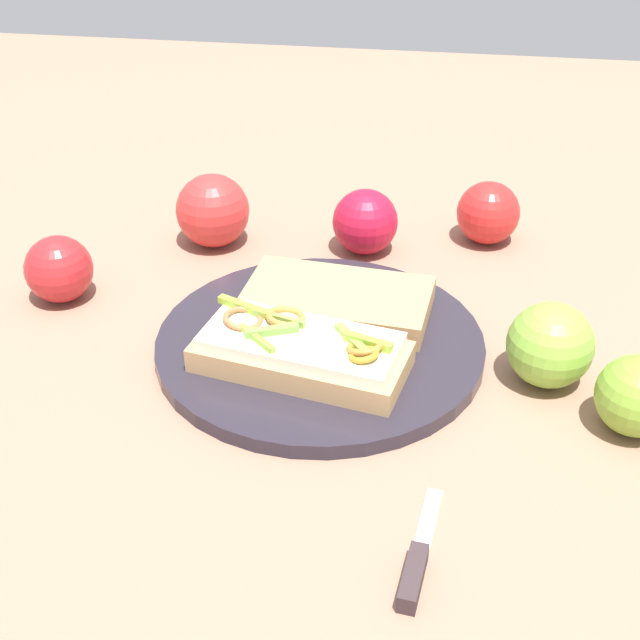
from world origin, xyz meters
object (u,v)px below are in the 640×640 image
at_px(apple_5, 550,345).
at_px(knife, 417,563).
at_px(apple_0, 59,269).
at_px(apple_3, 213,211).
at_px(apple_4, 488,213).
at_px(apple_1, 637,396).
at_px(sandwich, 301,351).
at_px(bread_slice_side, 337,301).
at_px(plate, 320,344).
at_px(apple_2, 365,222).

relative_size(apple_5, knife, 0.64).
relative_size(apple_0, apple_3, 0.83).
relative_size(apple_3, apple_4, 1.16).
distance_m(apple_0, knife, 0.49).
height_order(apple_1, apple_4, apple_4).
distance_m(apple_1, apple_3, 0.50).
bearing_deg(sandwich, bread_slice_side, -90.04).
xyz_separation_m(apple_3, apple_4, (-0.05, 0.31, -0.01)).
distance_m(plate, apple_1, 0.28).
height_order(bread_slice_side, apple_2, apple_2).
distance_m(apple_2, apple_3, 0.17).
xyz_separation_m(sandwich, apple_2, (-0.25, 0.03, 0.00)).
xyz_separation_m(bread_slice_side, apple_0, (-0.00, -0.29, 0.01)).
height_order(bread_slice_side, apple_3, apple_3).
relative_size(apple_0, knife, 0.57).
bearing_deg(apple_4, plate, -32.02).
bearing_deg(knife, sandwich, 36.71).
bearing_deg(apple_1, plate, -104.88).
relative_size(plate, apple_2, 4.22).
xyz_separation_m(apple_3, knife, (0.45, 0.26, -0.04)).
bearing_deg(bread_slice_side, plate, 84.18).
height_order(plate, apple_3, apple_3).
relative_size(plate, apple_1, 4.48).
xyz_separation_m(plate, apple_4, (-0.25, 0.16, 0.03)).
relative_size(apple_1, apple_3, 0.83).
bearing_deg(apple_4, apple_3, -80.12).
xyz_separation_m(apple_2, knife, (0.45, 0.09, -0.03)).
xyz_separation_m(apple_1, apple_4, (-0.32, -0.12, 0.00)).
xyz_separation_m(sandwich, apple_1, (0.02, 0.28, 0.00)).
xyz_separation_m(sandwich, bread_slice_side, (-0.10, 0.02, -0.01)).
bearing_deg(apple_2, apple_3, -87.24).
distance_m(apple_0, apple_5, 0.49).
relative_size(apple_1, apple_5, 0.89).
bearing_deg(apple_3, knife, 30.16).
bearing_deg(plate, knife, 22.97).
xyz_separation_m(plate, sandwich, (0.05, -0.01, 0.02)).
xyz_separation_m(sandwich, knife, (0.20, 0.12, -0.03)).
height_order(apple_1, apple_5, apple_5).
bearing_deg(apple_0, bread_slice_side, 89.12).
height_order(bread_slice_side, apple_0, apple_0).
xyz_separation_m(apple_0, apple_2, (-0.15, 0.30, 0.00)).
bearing_deg(apple_0, apple_4, 114.31).
bearing_deg(apple_2, bread_slice_side, -3.66).
bearing_deg(apple_5, apple_3, -120.27).
height_order(apple_2, knife, apple_2).
height_order(apple_1, apple_2, apple_2).
height_order(sandwich, bread_slice_side, sandwich).
relative_size(apple_1, knife, 0.57).
bearing_deg(apple_0, apple_1, 77.15).
relative_size(plate, sandwich, 1.54).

